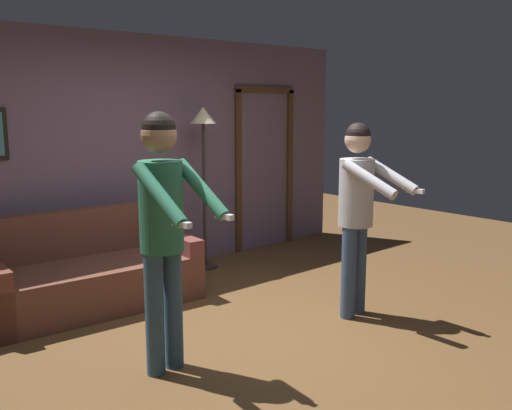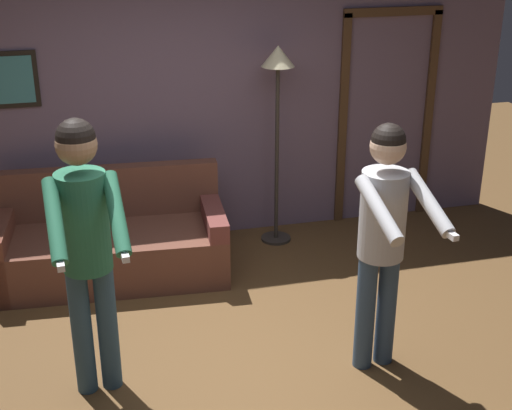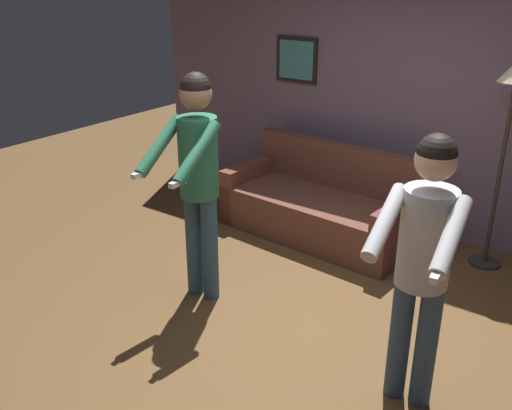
{
  "view_description": "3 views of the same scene",
  "coord_description": "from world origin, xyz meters",
  "px_view_note": "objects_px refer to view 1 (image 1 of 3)",
  "views": [
    {
      "loc": [
        -2.9,
        -3.29,
        1.87
      ],
      "look_at": [
        -0.19,
        -0.2,
        1.13
      ],
      "focal_mm": 40.0,
      "sensor_mm": 36.0,
      "label": 1
    },
    {
      "loc": [
        -0.86,
        -4.02,
        2.89
      ],
      "look_at": [
        0.13,
        -0.17,
        1.25
      ],
      "focal_mm": 50.0,
      "sensor_mm": 36.0,
      "label": 2
    },
    {
      "loc": [
        1.85,
        -3.07,
        2.5
      ],
      "look_at": [
        -0.18,
        -0.25,
        1.05
      ],
      "focal_mm": 40.0,
      "sensor_mm": 36.0,
      "label": 3
    }
  ],
  "objects_px": {
    "couch": "(91,277)",
    "person_standing_left": "(163,217)",
    "person_standing_right": "(358,201)",
    "torchiere_lamp": "(203,139)"
  },
  "relations": [
    {
      "from": "person_standing_right",
      "to": "torchiere_lamp",
      "type": "bearing_deg",
      "value": 92.67
    },
    {
      "from": "torchiere_lamp",
      "to": "person_standing_right",
      "type": "distance_m",
      "value": 2.15
    },
    {
      "from": "couch",
      "to": "person_standing_right",
      "type": "bearing_deg",
      "value": -47.37
    },
    {
      "from": "torchiere_lamp",
      "to": "person_standing_left",
      "type": "xyz_separation_m",
      "value": [
        -1.74,
        -1.91,
        -0.36
      ]
    },
    {
      "from": "person_standing_left",
      "to": "person_standing_right",
      "type": "relative_size",
      "value": 1.06
    },
    {
      "from": "couch",
      "to": "person_standing_left",
      "type": "bearing_deg",
      "value": -97.01
    },
    {
      "from": "couch",
      "to": "person_standing_left",
      "type": "relative_size",
      "value": 1.08
    },
    {
      "from": "couch",
      "to": "person_standing_right",
      "type": "height_order",
      "value": "person_standing_right"
    },
    {
      "from": "couch",
      "to": "person_standing_left",
      "type": "distance_m",
      "value": 1.81
    },
    {
      "from": "couch",
      "to": "person_standing_left",
      "type": "height_order",
      "value": "person_standing_left"
    }
  ]
}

